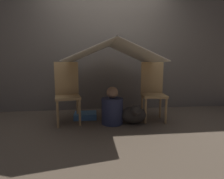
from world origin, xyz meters
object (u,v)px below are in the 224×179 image
at_px(person_front, 112,109).
at_px(chair_right, 153,89).
at_px(chair_left, 67,91).
at_px(dog, 134,114).

bearing_deg(person_front, chair_right, 12.75).
height_order(chair_left, dog, chair_left).
xyz_separation_m(chair_right, dog, (-0.38, -0.22, -0.37)).
height_order(chair_right, person_front, chair_right).
relative_size(chair_left, dog, 2.36).
bearing_deg(dog, chair_right, 29.72).
height_order(person_front, dog, person_front).
xyz_separation_m(chair_right, person_front, (-0.71, -0.16, -0.28)).
distance_m(chair_left, dog, 1.13).
distance_m(chair_right, person_front, 0.78).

